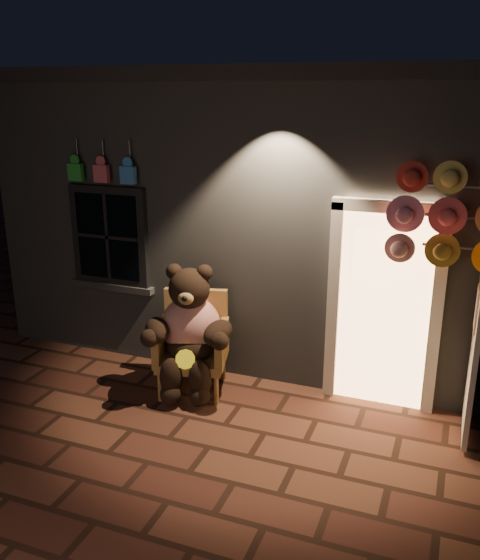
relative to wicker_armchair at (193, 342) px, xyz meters
The scene contains 5 objects.
ground 1.35m from the wicker_armchair, 58.87° to the right, with size 60.00×60.00×0.00m, color brown.
shop_building 3.23m from the wicker_armchair, 77.71° to the left, with size 7.30×5.95×3.51m.
wicker_armchair is the anchor object (origin of this frame).
teddy_bear 0.24m from the wicker_armchair, 80.51° to the right, with size 1.01×0.90×1.44m.
hat_rack 3.10m from the wicker_armchair, ahead, with size 1.47×0.22×2.59m.
Camera 1 is at (2.00, -4.40, 3.22)m, focal length 38.00 mm.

